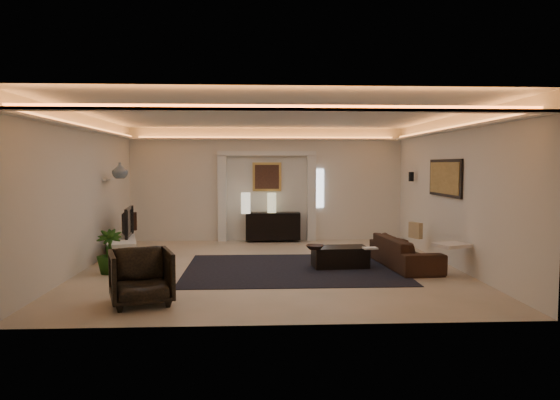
{
  "coord_description": "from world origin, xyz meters",
  "views": [
    {
      "loc": [
        -0.29,
        -9.54,
        1.96
      ],
      "look_at": [
        0.2,
        0.6,
        1.25
      ],
      "focal_mm": 32.37,
      "sensor_mm": 36.0,
      "label": 1
    }
  ],
  "objects_px": {
    "console": "(273,226)",
    "sofa": "(405,252)",
    "coffee_table": "(340,257)",
    "armchair": "(141,277)"
  },
  "relations": [
    {
      "from": "coffee_table",
      "to": "armchair",
      "type": "distance_m",
      "value": 4.02
    },
    {
      "from": "console",
      "to": "armchair",
      "type": "height_order",
      "value": "armchair"
    },
    {
      "from": "sofa",
      "to": "console",
      "type": "bearing_deg",
      "value": 30.7
    },
    {
      "from": "console",
      "to": "coffee_table",
      "type": "bearing_deg",
      "value": -69.78
    },
    {
      "from": "coffee_table",
      "to": "sofa",
      "type": "bearing_deg",
      "value": -5.22
    },
    {
      "from": "sofa",
      "to": "coffee_table",
      "type": "distance_m",
      "value": 1.25
    },
    {
      "from": "sofa",
      "to": "coffee_table",
      "type": "xyz_separation_m",
      "value": [
        -1.25,
        0.03,
        -0.08
      ]
    },
    {
      "from": "sofa",
      "to": "coffee_table",
      "type": "bearing_deg",
      "value": 83.62
    },
    {
      "from": "console",
      "to": "sofa",
      "type": "xyz_separation_m",
      "value": [
        2.42,
        -3.35,
        -0.11
      ]
    },
    {
      "from": "console",
      "to": "coffee_table",
      "type": "distance_m",
      "value": 3.53
    }
  ]
}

